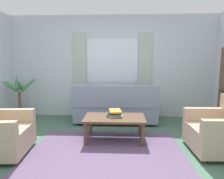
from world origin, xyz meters
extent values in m
plane|color=#476B56|center=(0.00, 0.00, 0.00)|extent=(6.24, 6.24, 0.00)
cube|color=silver|center=(0.00, 2.26, 1.30)|extent=(5.32, 0.12, 2.60)
cube|color=white|center=(0.00, 2.20, 1.45)|extent=(1.30, 0.01, 1.10)
cube|color=#B2BCB2|center=(-0.83, 2.17, 1.45)|extent=(0.32, 0.06, 1.40)
cube|color=#B2BCB2|center=(0.83, 2.17, 1.45)|extent=(0.32, 0.06, 1.40)
cube|color=#604C6B|center=(0.00, 0.00, 0.01)|extent=(2.46, 1.96, 0.01)
cube|color=gray|center=(0.11, 1.69, 0.25)|extent=(1.90, 0.80, 0.38)
cube|color=gray|center=(0.11, 1.37, 0.68)|extent=(1.90, 0.20, 0.48)
cube|color=gray|center=(0.98, 1.69, 0.56)|extent=(0.16, 0.80, 0.24)
cube|color=gray|center=(-0.76, 1.69, 0.56)|extent=(0.16, 0.80, 0.24)
cylinder|color=brown|center=(0.96, 1.99, 0.03)|extent=(0.06, 0.06, 0.06)
cylinder|color=brown|center=(-0.74, 1.99, 0.03)|extent=(0.06, 0.06, 0.06)
cylinder|color=brown|center=(0.96, 1.39, 0.03)|extent=(0.06, 0.06, 0.06)
cylinder|color=brown|center=(-0.74, 1.39, 0.03)|extent=(0.06, 0.06, 0.06)
cube|color=tan|center=(-1.61, -0.11, 0.24)|extent=(0.88, 0.92, 0.36)
cube|color=tan|center=(-1.65, 0.25, 0.53)|extent=(0.81, 0.20, 0.22)
cylinder|color=brown|center=(-1.26, -0.42, 0.03)|extent=(0.05, 0.05, 0.06)
cylinder|color=brown|center=(-1.33, 0.26, 0.03)|extent=(0.05, 0.05, 0.06)
cube|color=tan|center=(1.75, 0.13, 0.24)|extent=(0.82, 0.86, 0.36)
cube|color=tan|center=(1.74, 0.49, 0.53)|extent=(0.80, 0.14, 0.22)
cylinder|color=brown|center=(1.42, 0.46, 0.03)|extent=(0.05, 0.05, 0.06)
cylinder|color=brown|center=(1.44, -0.22, 0.03)|extent=(0.05, 0.05, 0.06)
cylinder|color=brown|center=(2.06, 0.48, 0.03)|extent=(0.05, 0.05, 0.06)
cube|color=brown|center=(0.12, 0.55, 0.42)|extent=(1.10, 0.64, 0.04)
cube|color=brown|center=(-0.37, 0.29, 0.20)|extent=(0.06, 0.06, 0.40)
cube|color=brown|center=(0.61, 0.29, 0.20)|extent=(0.06, 0.06, 0.40)
cube|color=brown|center=(-0.37, 0.81, 0.20)|extent=(0.06, 0.06, 0.40)
cube|color=brown|center=(0.61, 0.81, 0.20)|extent=(0.06, 0.06, 0.40)
cube|color=beige|center=(0.13, 0.63, 0.46)|extent=(0.28, 0.29, 0.03)
cube|color=#387F4C|center=(0.12, 0.63, 0.48)|extent=(0.29, 0.32, 0.02)
cube|color=#2D2D33|center=(0.12, 0.64, 0.51)|extent=(0.26, 0.28, 0.02)
cube|color=orange|center=(0.13, 0.63, 0.53)|extent=(0.25, 0.35, 0.03)
cylinder|color=#56565B|center=(-2.22, 1.68, 0.15)|extent=(0.38, 0.38, 0.29)
cylinder|color=brown|center=(-2.22, 1.68, 0.51)|extent=(0.07, 0.07, 0.43)
cone|color=#47894C|center=(-1.98, 1.71, 0.89)|extent=(0.46, 0.17, 0.38)
cone|color=#47894C|center=(-2.07, 1.88, 0.90)|extent=(0.33, 0.48, 0.36)
cone|color=#47894C|center=(-2.41, 1.92, 0.94)|extent=(0.37, 0.55, 0.42)
cone|color=#47894C|center=(-2.46, 1.71, 0.88)|extent=(0.47, 0.18, 0.33)
cone|color=#47894C|center=(-2.38, 1.49, 0.89)|extent=(0.33, 0.42, 0.37)
cone|color=#47894C|center=(-2.08, 1.43, 0.92)|extent=(0.30, 0.54, 0.38)
camera|label=1|loc=(0.24, -2.97, 1.44)|focal=31.99mm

